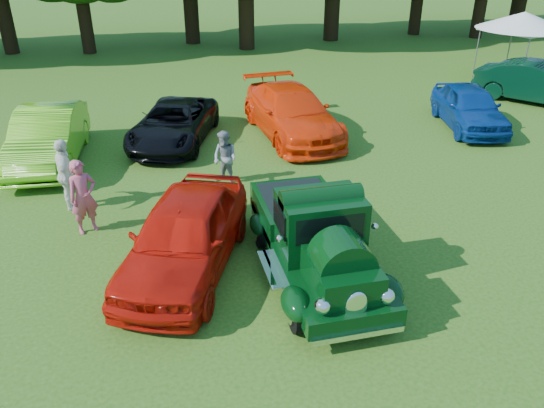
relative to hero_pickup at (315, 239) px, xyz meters
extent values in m
plane|color=#2A5112|center=(-0.39, -0.22, -0.80)|extent=(120.00, 120.00, 0.00)
cylinder|color=black|center=(-0.82, -1.58, -0.43)|extent=(0.22, 0.74, 0.74)
cylinder|color=black|center=(0.82, -1.58, -0.43)|extent=(0.22, 0.74, 0.74)
cylinder|color=black|center=(-0.82, 1.25, -0.43)|extent=(0.22, 0.74, 0.74)
cylinder|color=black|center=(0.82, 1.25, -0.43)|extent=(0.22, 0.74, 0.74)
cube|color=black|center=(0.00, -0.09, -0.28)|extent=(1.71, 4.47, 0.34)
cube|color=black|center=(0.00, -1.43, 0.11)|extent=(1.09, 1.44, 0.62)
cube|color=black|center=(0.00, -0.22, 0.45)|extent=(1.55, 1.14, 1.19)
cube|color=black|center=(0.00, -0.77, 0.66)|extent=(1.29, 0.06, 0.52)
cube|color=black|center=(0.00, 1.27, -0.01)|extent=(1.71, 2.04, 0.58)
cube|color=black|center=(0.00, 1.27, 0.27)|extent=(1.47, 1.79, 0.05)
ellipsoid|color=black|center=(-0.85, -1.58, -0.24)|extent=(0.49, 0.85, 0.49)
ellipsoid|color=black|center=(0.85, -1.58, -0.24)|extent=(0.49, 0.85, 0.49)
ellipsoid|color=black|center=(-0.88, 1.25, -0.25)|extent=(0.38, 0.72, 0.42)
ellipsoid|color=black|center=(0.88, 1.25, -0.25)|extent=(0.38, 0.72, 0.42)
ellipsoid|color=white|center=(0.00, -2.18, -0.01)|extent=(0.40, 0.12, 0.59)
sphere|color=white|center=(-0.56, -2.11, 0.05)|extent=(0.28, 0.28, 0.28)
sphere|color=white|center=(0.56, -2.11, 0.05)|extent=(0.28, 0.28, 0.28)
cube|color=white|center=(0.00, -2.33, -0.46)|extent=(1.61, 0.11, 0.11)
cube|color=white|center=(0.00, 2.30, -0.40)|extent=(1.61, 0.11, 0.11)
imported|color=red|center=(-2.50, 0.78, -0.01)|extent=(3.52, 5.00, 1.58)
imported|color=#67CA1A|center=(-5.92, 7.41, -0.01)|extent=(2.02, 4.93, 1.59)
imported|color=black|center=(-2.19, 8.19, -0.15)|extent=(3.64, 5.14, 1.30)
imported|color=#F33308|center=(1.71, 7.96, -0.01)|extent=(2.65, 5.61, 1.58)
imported|color=navy|center=(7.96, 7.30, -0.07)|extent=(2.62, 4.58, 1.47)
imported|color=black|center=(12.31, 9.35, -0.01)|extent=(4.25, 4.80, 1.58)
imported|color=#B94C63|center=(-4.58, 2.84, 0.08)|extent=(0.76, 0.66, 1.76)
imported|color=gray|center=(-1.07, 4.64, -0.05)|extent=(0.90, 0.92, 1.50)
imported|color=white|center=(-5.08, 4.14, 0.11)|extent=(0.58, 1.11, 1.82)
cube|color=white|center=(13.67, 12.73, 1.43)|extent=(3.50, 3.50, 0.11)
cone|color=white|center=(13.67, 12.73, 1.84)|extent=(5.14, 5.14, 0.73)
cylinder|color=slate|center=(12.93, 11.16, 0.29)|extent=(0.05, 0.05, 2.19)
cylinder|color=slate|center=(12.09, 13.47, 0.29)|extent=(0.05, 0.05, 2.19)
cylinder|color=slate|center=(14.41, 14.31, 0.29)|extent=(0.05, 0.05, 2.19)
cylinder|color=black|center=(-10.04, 24.54, 1.18)|extent=(0.79, 0.79, 3.97)
cylinder|color=black|center=(-5.79, 23.58, 1.01)|extent=(0.73, 0.73, 3.63)
cylinder|color=black|center=(0.21, 25.18, 1.39)|extent=(0.87, 0.87, 4.37)
cylinder|color=black|center=(3.08, 22.64, 1.45)|extent=(0.90, 0.90, 4.50)
cylinder|color=black|center=(8.75, 24.12, 1.55)|extent=(0.94, 0.94, 4.69)
cylinder|color=black|center=(14.80, 24.78, 1.10)|extent=(0.76, 0.76, 3.81)
cylinder|color=black|center=(18.12, 22.73, 1.12)|extent=(0.77, 0.77, 3.83)
camera|label=1|loc=(-2.95, -8.52, 5.45)|focal=35.00mm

